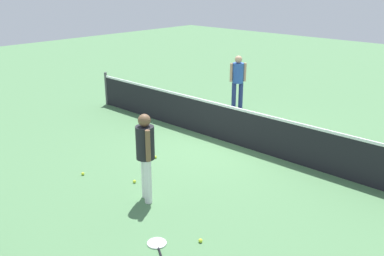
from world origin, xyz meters
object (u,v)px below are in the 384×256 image
at_px(player_far_side, 238,78).
at_px(tennis_ball_by_net, 83,174).
at_px(tennis_ball_near_player, 134,181).
at_px(tennis_racket_near_player, 157,244).
at_px(tennis_racket_far_player, 241,119).
at_px(tennis_ball_baseline, 200,241).
at_px(tennis_ball_midcourt, 155,157).
at_px(player_near_side, 145,150).

relative_size(player_far_side, tennis_ball_by_net, 25.76).
distance_m(player_far_side, tennis_ball_near_player, 5.97).
xyz_separation_m(tennis_racket_near_player, tennis_ball_near_player, (-1.93, 1.15, 0.02)).
relative_size(tennis_racket_far_player, tennis_ball_baseline, 8.96).
relative_size(player_far_side, tennis_racket_far_player, 2.88).
bearing_deg(tennis_ball_midcourt, player_far_side, 103.30).
bearing_deg(tennis_ball_by_net, tennis_ball_near_player, 25.26).
bearing_deg(tennis_ball_near_player, tennis_ball_baseline, -14.87).
xyz_separation_m(tennis_racket_near_player, tennis_ball_by_net, (-3.02, 0.63, 0.02)).
distance_m(player_near_side, tennis_ball_baseline, 1.97).
bearing_deg(tennis_racket_far_player, tennis_ball_by_net, -91.54).
bearing_deg(tennis_racket_far_player, player_far_side, 133.67).
bearing_deg(tennis_racket_far_player, player_near_side, -72.11).
xyz_separation_m(player_near_side, tennis_racket_near_player, (1.21, -0.86, -1.00)).
bearing_deg(player_near_side, tennis_ball_by_net, -172.82).
relative_size(player_far_side, tennis_racket_near_player, 2.91).
height_order(player_far_side, tennis_ball_by_net, player_far_side).
relative_size(tennis_ball_near_player, tennis_ball_by_net, 1.00).
bearing_deg(tennis_ball_midcourt, tennis_ball_by_net, -105.75).
bearing_deg(tennis_racket_far_player, tennis_ball_near_player, -79.04).
xyz_separation_m(player_far_side, tennis_ball_baseline, (4.07, -6.27, -0.98)).
distance_m(tennis_ball_midcourt, tennis_ball_baseline, 3.49).
height_order(player_near_side, tennis_ball_midcourt, player_near_side).
distance_m(tennis_racket_near_player, tennis_ball_near_player, 2.25).
distance_m(tennis_ball_near_player, tennis_ball_baseline, 2.47).
bearing_deg(tennis_ball_by_net, tennis_ball_baseline, -2.00).
height_order(player_near_side, tennis_racket_far_player, player_near_side).
bearing_deg(tennis_ball_near_player, tennis_racket_near_player, -30.71).
height_order(tennis_racket_near_player, tennis_ball_midcourt, tennis_ball_midcourt).
bearing_deg(player_far_side, tennis_ball_by_net, -84.48).
xyz_separation_m(player_near_side, tennis_ball_by_net, (-1.81, -0.23, -0.98)).
height_order(tennis_racket_far_player, tennis_ball_baseline, tennis_ball_baseline).
height_order(tennis_ball_near_player, tennis_ball_baseline, same).
xyz_separation_m(player_near_side, tennis_ball_baseline, (1.67, -0.35, -0.98)).
xyz_separation_m(tennis_ball_midcourt, tennis_ball_baseline, (3.01, -1.78, 0.00)).
relative_size(player_far_side, tennis_ball_baseline, 25.76).
distance_m(player_near_side, tennis_racket_far_player, 5.50).
height_order(tennis_ball_by_net, tennis_ball_baseline, same).
bearing_deg(tennis_ball_by_net, tennis_racket_near_player, -11.87).
height_order(tennis_ball_by_net, tennis_ball_midcourt, same).
distance_m(tennis_ball_by_net, tennis_ball_midcourt, 1.72).
bearing_deg(player_near_side, tennis_racket_near_player, -35.44).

